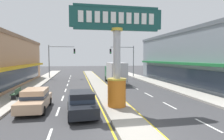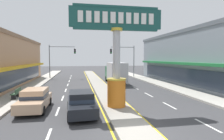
{
  "view_description": "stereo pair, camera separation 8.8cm",
  "coord_description": "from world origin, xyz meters",
  "views": [
    {
      "loc": [
        -2.92,
        -8.6,
        3.78
      ],
      "look_at": [
        0.49,
        9.36,
        2.6
      ],
      "focal_mm": 29.57,
      "sensor_mm": 36.0,
      "label": 1
    },
    {
      "loc": [
        -2.83,
        -8.61,
        3.78
      ],
      "look_at": [
        0.49,
        9.36,
        2.6
      ],
      "focal_mm": 29.57,
      "sensor_mm": 36.0,
      "label": 2
    }
  ],
  "objects": [
    {
      "name": "ground_plane",
      "position": [
        0.0,
        0.0,
        0.0
      ],
      "size": [
        160.0,
        160.0,
        0.0
      ],
      "primitive_type": "plane",
      "color": "#3A3A3D"
    },
    {
      "name": "median_strip",
      "position": [
        0.0,
        18.0,
        0.07
      ],
      "size": [
        2.0,
        52.0,
        0.14
      ],
      "primitive_type": "cube",
      "color": "gray",
      "rests_on": "ground"
    },
    {
      "name": "sidewalk_left",
      "position": [
        -8.82,
        16.0,
        0.09
      ],
      "size": [
        2.45,
        60.0,
        0.18
      ],
      "primitive_type": "cube",
      "color": "#ADA89E",
      "rests_on": "ground"
    },
    {
      "name": "sidewalk_right",
      "position": [
        8.82,
        16.0,
        0.09
      ],
      "size": [
        2.45,
        60.0,
        0.18
      ],
      "primitive_type": "cube",
      "color": "#ADA89E",
      "rests_on": "ground"
    },
    {
      "name": "lane_markings",
      "position": [
        -0.0,
        16.65,
        0.0
      ],
      "size": [
        8.74,
        52.0,
        0.01
      ],
      "color": "silver",
      "rests_on": "ground"
    },
    {
      "name": "district_sign",
      "position": [
        0.0,
        4.87,
        3.74
      ],
      "size": [
        6.88,
        1.44,
        7.47
      ],
      "color": "orange",
      "rests_on": "median_strip"
    },
    {
      "name": "storefront_right",
      "position": [
        15.04,
        15.1,
        3.74
      ],
      "size": [
        10.43,
        24.67,
        7.48
      ],
      "color": "gray",
      "rests_on": "ground"
    },
    {
      "name": "traffic_light_left_side",
      "position": [
        -6.23,
        26.89,
        4.25
      ],
      "size": [
        4.86,
        0.46,
        6.2
      ],
      "color": "slate",
      "rests_on": "ground"
    },
    {
      "name": "traffic_light_right_side",
      "position": [
        6.23,
        26.24,
        4.25
      ],
      "size": [
        4.86,
        0.46,
        6.2
      ],
      "color": "slate",
      "rests_on": "ground"
    },
    {
      "name": "sedan_near_right_lane",
      "position": [
        -5.95,
        5.42,
        0.79
      ],
      "size": [
        1.88,
        4.32,
        1.53
      ],
      "color": "tan",
      "rests_on": "ground"
    },
    {
      "name": "box_truck_far_right_lane",
      "position": [
        2.64,
        18.14,
        1.69
      ],
      "size": [
        2.29,
        6.92,
        3.12
      ],
      "color": "#14562D",
      "rests_on": "ground"
    },
    {
      "name": "sedan_near_left_lane",
      "position": [
        -2.65,
        3.77,
        0.79
      ],
      "size": [
        2.0,
        4.38,
        1.53
      ],
      "color": "black",
      "rests_on": "ground"
    },
    {
      "name": "street_bench",
      "position": [
        -8.33,
        9.15,
        0.65
      ],
      "size": [
        0.48,
        1.6,
        0.88
      ],
      "color": "#2D4C33",
      "rests_on": "sidewalk_left"
    }
  ]
}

